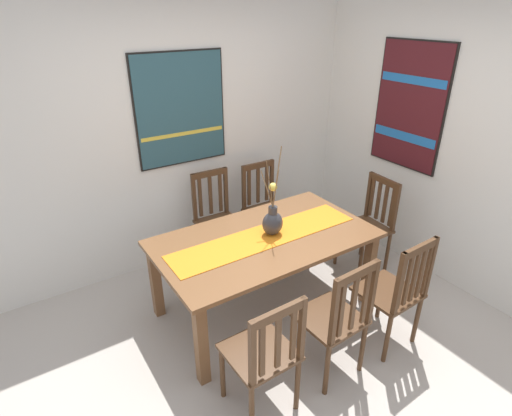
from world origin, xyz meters
The scene contains 14 objects.
ground_plane centered at (0.00, 0.00, -0.01)m, with size 6.40×6.40×0.03m, color #B2A89E.
wall_back centered at (0.00, 1.86, 1.35)m, with size 6.40×0.12×2.70m, color silver.
wall_side centered at (1.86, 0.00, 1.35)m, with size 0.12×6.40×2.70m, color silver.
dining_table centered at (0.06, 0.60, 0.64)m, with size 1.82×1.03×0.73m.
table_runner centered at (0.06, 0.60, 0.74)m, with size 1.67×0.36×0.01m, color orange.
centerpiece_vase centered at (0.14, 0.60, 0.86)m, with size 0.22×0.22×0.73m.
chair_0 centered at (0.65, -0.31, 0.51)m, with size 0.43×0.43×0.99m.
chair_1 centered at (0.08, 1.50, 0.50)m, with size 0.43×0.43×0.98m.
chair_2 centered at (0.64, 1.45, 0.50)m, with size 0.42×0.42×0.97m.
chair_3 centered at (1.31, 0.57, 0.50)m, with size 0.45×0.45×0.97m.
chair_4 centered at (-0.53, -0.26, 0.49)m, with size 0.43×0.43×0.94m.
chair_5 centered at (0.07, -0.28, 0.50)m, with size 0.44×0.44×0.98m.
painting_on_back_wall centered at (-0.09, 1.79, 1.58)m, with size 0.90×0.05×1.05m.
painting_on_side_wall centered at (1.79, 0.67, 1.59)m, with size 0.05×0.77×1.20m.
Camera 1 is at (-1.61, -1.82, 2.46)m, focal length 28.75 mm.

